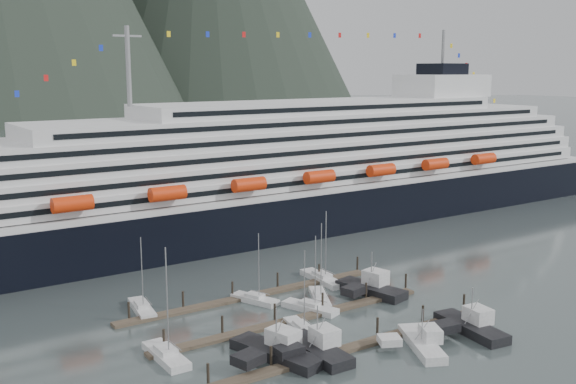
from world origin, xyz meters
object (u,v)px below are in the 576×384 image
Objects in this scene: sailboat_d at (320,298)px; sailboat_g at (322,279)px; sailboat_c at (310,308)px; sailboat_e at (142,309)px; sailboat_b at (302,329)px; trawler_c at (421,342)px; cruise_ship at (292,178)px; trawler_e at (371,288)px; trawler_b at (316,349)px; trawler_d at (470,326)px; trawler_a at (276,352)px; sailboat_a at (166,356)px; sailboat_f at (255,300)px.

sailboat_g is at bearing -11.04° from sailboat_d.
sailboat_c is 1.01× the size of sailboat_e.
sailboat_d reaches higher than sailboat_b.
trawler_c is (10.23, -13.87, 0.41)m from sailboat_b.
trawler_e is (-17.33, -48.88, -11.04)m from cruise_ship.
sailboat_g is (16.74, 17.34, 0.02)m from sailboat_b.
trawler_b is (12.88, -28.98, 0.55)m from sailboat_e.
trawler_d is at bearing -64.32° from trawler_c.
cruise_ship is 64.37m from sailboat_e.
trawler_a is (-14.34, -12.02, 0.54)m from sailboat_c.
sailboat_d is 1.01× the size of sailboat_g.
sailboat_d is at bearing -75.71° from sailboat_c.
trawler_d is at bearing -121.07° from trawler_a.
sailboat_d is 1.08× the size of sailboat_e.
cruise_ship is 79.19m from sailboat_a.
sailboat_d is at bearing -36.57° from trawler_b.
sailboat_a is 1.32× the size of sailboat_f.
cruise_ship is at bearing -1.62° from sailboat_d.
trawler_b is at bearing -129.27° from trawler_a.
sailboat_b is at bearing 160.14° from sailboat_d.
sailboat_a reaches higher than sailboat_b.
sailboat_d is 23.73m from trawler_a.
trawler_a is 1.21× the size of trawler_b.
sailboat_a is 1.31× the size of trawler_c.
sailboat_d is 1.07× the size of trawler_d.
sailboat_f is 0.89× the size of sailboat_g.
sailboat_a is 19.24m from sailboat_e.
sailboat_g is (-19.96, -38.68, -11.62)m from cruise_ship.
trawler_a is (-9.15, -20.31, 0.55)m from sailboat_f.
cruise_ship is at bearing -47.61° from sailboat_e.
sailboat_d is at bearing 25.91° from trawler_c.
cruise_ship is 45.05m from sailboat_g.
cruise_ship is 16.53× the size of sailboat_e.
sailboat_b reaches higher than trawler_d.
trawler_e is at bearing -133.81° from sailboat_f.
trawler_b is 27.13m from trawler_e.
sailboat_c is 26.62m from sailboat_e.
trawler_b is (-13.43, -17.20, 0.55)m from sailboat_d.
sailboat_c reaches higher than trawler_a.
trawler_c is (18.45, -8.23, -0.14)m from trawler_a.
sailboat_c reaches higher than sailboat_e.
trawler_a is (-24.96, -22.97, 0.53)m from sailboat_g.
cruise_ship is at bearing -32.35° from trawler_e.
sailboat_c reaches higher than sailboat_f.
sailboat_e is (-16.09, 21.07, 0.01)m from sailboat_b.
sailboat_c is at bearing -121.64° from cruise_ship.
trawler_b is at bearing -147.15° from sailboat_e.
sailboat_a is 24.60m from sailboat_f.
sailboat_f is 19.94m from trawler_e.
sailboat_a is 34.57m from trawler_c.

